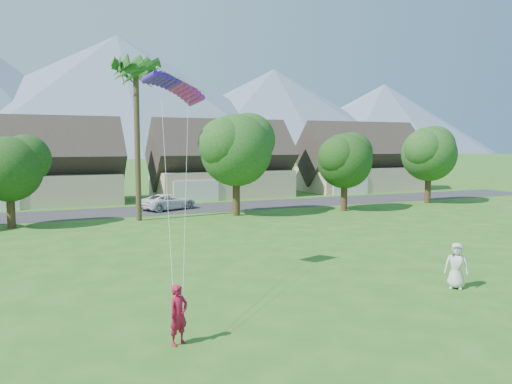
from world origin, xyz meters
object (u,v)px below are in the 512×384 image
watcher (456,266)px  parked_car (168,202)px  kite_flyer (178,315)px  parafoil_kite (175,85)px

watcher → parked_car: watcher is taller
kite_flyer → watcher: watcher is taller
kite_flyer → watcher: (12.05, 1.13, 0.05)m
kite_flyer → parafoil_kite: bearing=48.8°
parked_car → watcher: bearing=166.3°
kite_flyer → parked_car: kite_flyer is taller
watcher → parafoil_kite: parafoil_kite is taller
watcher → parked_car: bearing=143.8°
parafoil_kite → watcher: bearing=-45.2°
parked_car → parafoil_kite: bearing=144.1°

